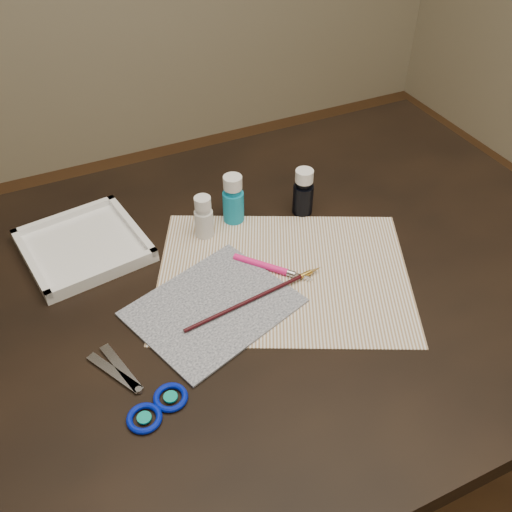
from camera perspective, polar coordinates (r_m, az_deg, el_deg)
name	(u,v)px	position (r m, az deg, el deg)	size (l,w,h in m)	color
ground	(256,487)	(1.61, 0.00, -22.13)	(3.50, 3.50, 0.02)	#422614
table	(256,402)	(1.28, 0.00, -14.42)	(1.30, 0.90, 0.75)	black
paper	(283,274)	(1.00, 2.75, -1.85)	(0.44, 0.33, 0.00)	white
canvas	(213,307)	(0.94, -4.30, -5.12)	(0.25, 0.20, 0.00)	black
paint_bottle_white	(204,217)	(1.06, -5.26, 3.93)	(0.04, 0.04, 0.09)	silver
paint_bottle_cyan	(233,199)	(1.09, -2.30, 5.72)	(0.04, 0.04, 0.10)	#1188AE
paint_bottle_navy	(303,192)	(1.11, 4.75, 6.42)	(0.04, 0.04, 0.10)	black
paintbrush	(257,297)	(0.94, 0.07, -4.13)	(0.27, 0.01, 0.01)	black
craft_knife	(273,268)	(1.00, 1.74, -1.23)	(0.15, 0.01, 0.01)	#FF1E82
scissors	(128,386)	(0.86, -12.72, -12.57)	(0.19, 0.10, 0.01)	silver
palette_tray	(84,245)	(1.09, -16.87, 1.04)	(0.20, 0.20, 0.02)	white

